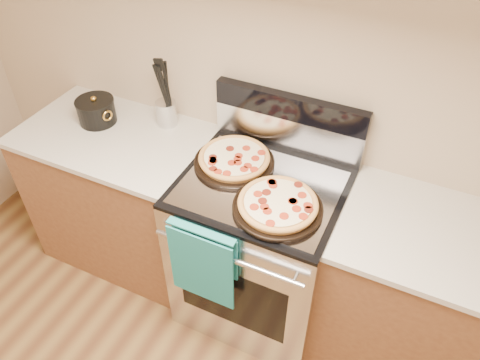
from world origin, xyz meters
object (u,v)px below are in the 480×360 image
at_px(pepperoni_pizza_back, 234,159).
at_px(saucepan, 97,112).
at_px(pepperoni_pizza_front, 278,205).
at_px(utensil_crock, 167,113).
at_px(range_body, 260,250).

xyz_separation_m(pepperoni_pizza_back, saucepan, (-0.84, 0.03, 0.02)).
relative_size(pepperoni_pizza_back, pepperoni_pizza_front, 0.99).
height_order(pepperoni_pizza_back, saucepan, saucepan).
bearing_deg(utensil_crock, pepperoni_pizza_front, -25.11).
bearing_deg(range_body, saucepan, 174.62).
height_order(pepperoni_pizza_front, utensil_crock, utensil_crock).
distance_m(range_body, pepperoni_pizza_back, 0.54).
xyz_separation_m(pepperoni_pizza_front, utensil_crock, (-0.79, 0.37, 0.03)).
height_order(utensil_crock, saucepan, utensil_crock).
distance_m(range_body, utensil_crock, 0.88).
bearing_deg(utensil_crock, range_body, -19.82).
relative_size(range_body, pepperoni_pizza_back, 2.34).
height_order(range_body, saucepan, saucepan).
distance_m(pepperoni_pizza_back, utensil_crock, 0.52).
relative_size(range_body, utensil_crock, 6.59).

